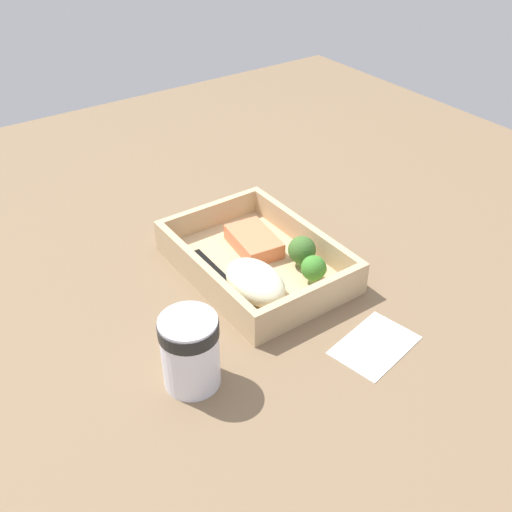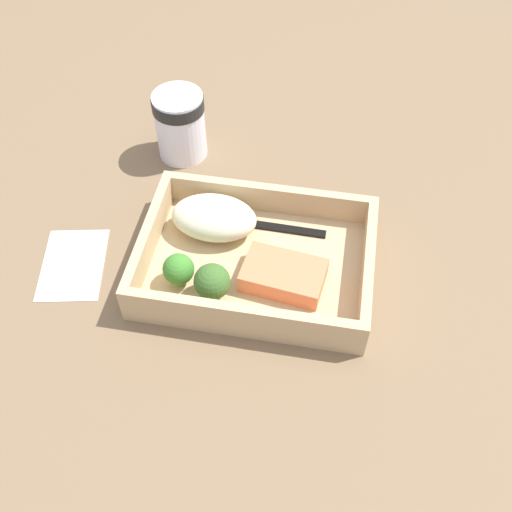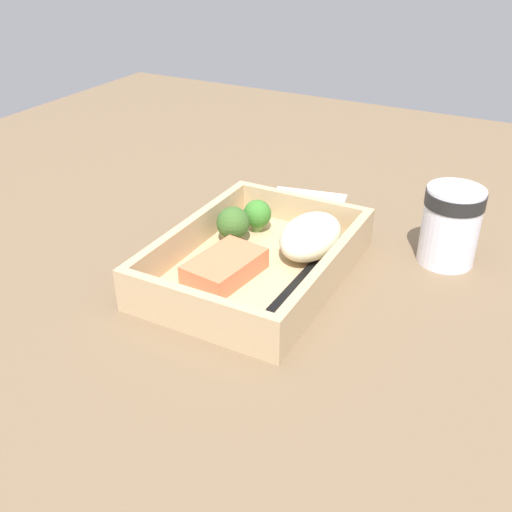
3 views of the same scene
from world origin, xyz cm
name	(u,v)px [view 1 (image 1 of 3)]	position (x,y,z in cm)	size (l,w,h in cm)	color
ground_plane	(256,275)	(0.00, 0.00, -1.00)	(160.00, 160.00, 2.00)	brown
takeout_tray	(256,267)	(0.00, 0.00, 0.60)	(28.49, 20.40, 1.20)	tan
tray_rim	(256,253)	(0.00, 0.00, 3.28)	(28.49, 20.40, 4.17)	tan
salmon_fillet	(254,241)	(-3.77, 2.21, 2.51)	(9.80, 6.13, 2.62)	#EF784E
mashed_potatoes	(255,282)	(6.27, -4.54, 3.64)	(11.04, 7.17, 4.89)	beige
broccoli_floret_1	(302,250)	(4.23, 5.68, 3.89)	(4.37, 4.37, 4.97)	#7A9953
broccoli_floret_2	(314,268)	(8.63, 4.40, 3.65)	(3.84, 3.84, 4.46)	#759D52
fork	(225,279)	(0.83, -6.27, 1.42)	(15.83, 2.26, 0.44)	black
paper_cup	(190,348)	(14.57, -19.99, 5.68)	(7.35, 7.35, 10.16)	white
receipt_slip	(375,345)	(23.19, 3.32, 0.12)	(7.80, 11.50, 0.24)	white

